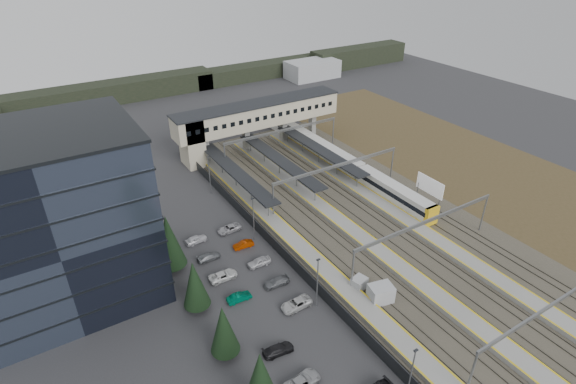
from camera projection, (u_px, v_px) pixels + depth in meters
ground at (329, 256)px, 71.02m from camera, size 220.00×220.00×0.00m
office_building at (50, 223)px, 57.36m from camera, size 24.30×18.30×24.30m
conifer_row at (206, 299)px, 55.73m from camera, size 4.42×49.82×9.50m
car_park at (273, 306)px, 60.54m from camera, size 10.61×44.54×1.27m
lampposts at (281, 246)px, 66.13m from camera, size 0.50×53.25×8.07m
fence at (277, 248)px, 71.24m from camera, size 0.08×90.00×2.00m
relay_cabin_near at (381, 294)px, 61.57m from camera, size 3.68×3.03×2.70m
relay_cabin_far at (359, 284)px, 63.90m from camera, size 2.49×2.23×1.94m
rail_corridor at (355, 222)px, 78.82m from camera, size 34.00×90.00×0.92m
canopies at (279, 160)px, 92.14m from camera, size 23.10×30.00×3.28m
footbridge at (248, 119)px, 101.51m from camera, size 40.40×6.40×11.20m
gantries at (377, 195)px, 75.71m from camera, size 28.40×62.28×7.17m
train at (333, 156)px, 98.15m from camera, size 2.76×57.59×3.47m
billboard at (430, 187)px, 82.90m from camera, size 0.21×6.33×5.44m
scrub_east at (486, 174)px, 95.21m from camera, size 34.00×120.00×0.06m
treeline_far at (222, 78)px, 148.37m from camera, size 170.00×19.00×7.00m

